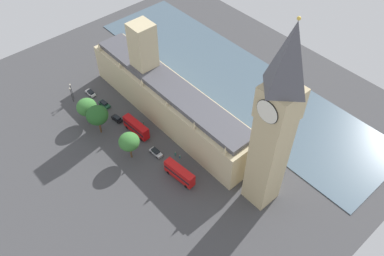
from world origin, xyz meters
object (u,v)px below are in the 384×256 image
at_px(double_decker_bus_under_trees, 180,173).
at_px(plane_tree_leading, 97,115).
at_px(pedestrian_near_tower, 180,157).
at_px(pedestrian_far_end, 144,123).
at_px(car_dark_green_corner, 104,104).
at_px(plane_tree_slot_10, 87,107).
at_px(street_lamp_slot_13, 71,92).
at_px(parliament_building, 167,97).
at_px(pedestrian_opposite_hall, 175,154).
at_px(plane_tree_slot_11, 129,142).
at_px(car_white_by_river_gate, 91,93).
at_px(street_lamp_slot_12, 71,89).
at_px(clock_tower, 275,123).
at_px(car_silver_midblock, 156,152).
at_px(double_decker_bus_kerbside, 136,127).
at_px(car_black_trailing, 117,119).

height_order(double_decker_bus_under_trees, plane_tree_leading, plane_tree_leading).
height_order(pedestrian_near_tower, pedestrian_far_end, pedestrian_far_end).
bearing_deg(car_dark_green_corner, plane_tree_slot_10, 14.14).
bearing_deg(street_lamp_slot_13, plane_tree_leading, 88.50).
xyz_separation_m(parliament_building, car_dark_green_corner, (14.17, -18.18, -7.19)).
distance_m(pedestrian_opposite_hall, plane_tree_slot_10, 33.79).
distance_m(pedestrian_opposite_hall, plane_tree_slot_11, 15.16).
distance_m(car_dark_green_corner, pedestrian_opposite_hall, 34.21).
xyz_separation_m(car_white_by_river_gate, street_lamp_slot_13, (6.65, -0.83, 3.65)).
distance_m(double_decker_bus_under_trees, street_lamp_slot_12, 52.39).
bearing_deg(clock_tower, car_silver_midblock, -67.69).
bearing_deg(pedestrian_opposite_hall, plane_tree_slot_10, 156.11).
relative_size(clock_tower, pedestrian_near_tower, 35.23).
bearing_deg(car_dark_green_corner, clock_tower, 95.84).
distance_m(double_decker_bus_kerbside, street_lamp_slot_12, 29.45).
bearing_deg(pedestrian_opposite_hall, car_dark_green_corner, 142.35).
xyz_separation_m(clock_tower, plane_tree_leading, (20.92, -51.34, -22.13)).
xyz_separation_m(pedestrian_near_tower, plane_tree_slot_11, (10.99, -10.39, 6.47)).
relative_size(car_dark_green_corner, double_decker_bus_under_trees, 0.46).
height_order(car_black_trailing, plane_tree_slot_11, plane_tree_slot_11).
xyz_separation_m(car_black_trailing, double_decker_bus_kerbside, (-1.69, 9.06, 1.75)).
relative_size(car_black_trailing, street_lamp_slot_12, 0.63).
distance_m(car_white_by_river_gate, car_dark_green_corner, 8.33).
distance_m(plane_tree_slot_10, street_lamp_slot_13, 12.11).
bearing_deg(car_black_trailing, double_decker_bus_under_trees, -95.55).
height_order(street_lamp_slot_12, street_lamp_slot_13, street_lamp_slot_12).
height_order(pedestrian_near_tower, plane_tree_slot_11, plane_tree_slot_11).
bearing_deg(plane_tree_slot_11, pedestrian_far_end, -141.83).
bearing_deg(double_decker_bus_under_trees, plane_tree_slot_11, 104.62).
bearing_deg(pedestrian_near_tower, plane_tree_slot_11, 36.12).
height_order(parliament_building, clock_tower, clock_tower).
bearing_deg(street_lamp_slot_12, plane_tree_leading, 86.12).
relative_size(car_white_by_river_gate, car_black_trailing, 1.03).
relative_size(car_silver_midblock, plane_tree_slot_11, 0.47).
height_order(double_decker_bus_under_trees, pedestrian_near_tower, double_decker_bus_under_trees).
bearing_deg(street_lamp_slot_12, pedestrian_near_tower, 103.43).
bearing_deg(double_decker_bus_under_trees, clock_tower, -61.32).
bearing_deg(plane_tree_slot_11, plane_tree_slot_10, -86.59).
distance_m(clock_tower, car_silver_midblock, 45.03).
relative_size(parliament_building, pedestrian_opposite_hall, 43.42).
height_order(plane_tree_slot_11, street_lamp_slot_13, plane_tree_slot_11).
xyz_separation_m(parliament_building, car_silver_midblock, (14.01, 11.32, -7.19)).
bearing_deg(car_black_trailing, plane_tree_leading, -178.25).
height_order(plane_tree_leading, plane_tree_slot_10, plane_tree_leading).
height_order(car_black_trailing, plane_tree_slot_10, plane_tree_slot_10).
distance_m(double_decker_bus_under_trees, plane_tree_leading, 32.89).
xyz_separation_m(car_silver_midblock, pedestrian_near_tower, (-4.54, 6.29, -0.15)).
relative_size(car_silver_midblock, street_lamp_slot_12, 0.68).
bearing_deg(street_lamp_slot_12, parliament_building, 125.65).
height_order(car_white_by_river_gate, plane_tree_slot_11, plane_tree_slot_11).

